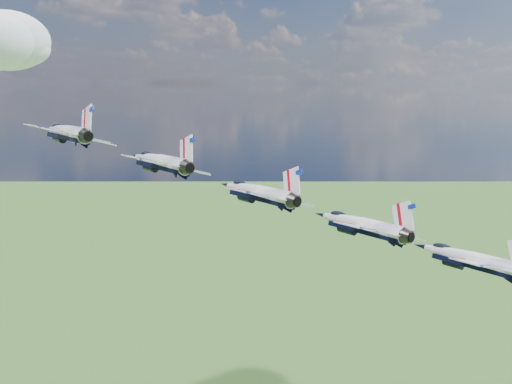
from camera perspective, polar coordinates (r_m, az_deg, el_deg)
cloud_far at (r=316.78m, az=-24.11°, el=12.87°), size 59.78×46.97×23.48m
jet_0 at (r=79.23m, az=-18.51°, el=5.69°), size 12.50×16.45×7.49m
jet_1 at (r=74.07m, az=-9.74°, el=3.04°), size 12.50×16.45×7.49m
jet_2 at (r=71.04m, az=-0.00°, el=0.00°), size 12.50×16.45×7.49m
jet_3 at (r=70.41m, az=10.25°, el=-3.20°), size 12.50×16.45×7.49m
jet_4 at (r=72.24m, az=20.40°, el=-6.24°), size 12.50×16.45×7.49m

